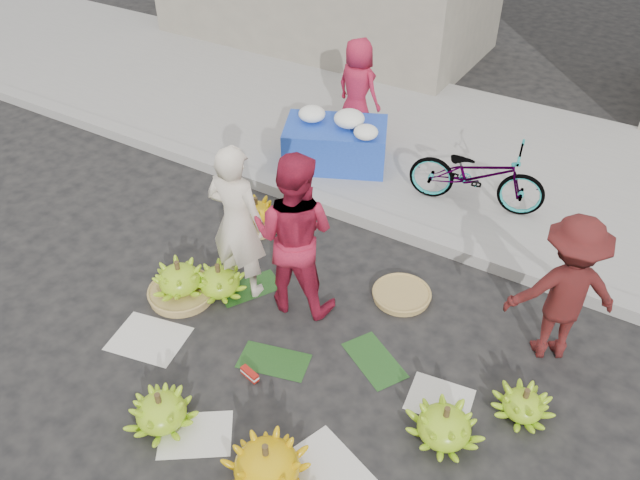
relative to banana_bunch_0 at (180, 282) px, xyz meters
The scene contains 21 objects.
ground 1.45m from the banana_bunch_0, ahead, with size 80.00×80.00×0.00m, color black.
curb 2.60m from the banana_bunch_0, 56.50° to the left, with size 40.00×0.25×0.15m, color gray.
sidewalk 4.50m from the banana_bunch_0, 71.44° to the left, with size 40.00×4.00×0.12m, color gray.
newspaper_scatter 1.67m from the banana_bunch_0, 30.35° to the right, with size 3.20×1.80×0.00m, color silver, non-canonical shape.
banana_leaves 1.36m from the banana_bunch_0, ahead, with size 2.00×1.00×0.00m, color #184115, non-canonical shape.
banana_bunch_0 is the anchor object (origin of this frame).
banana_bunch_1 1.58m from the banana_bunch_0, 54.42° to the right, with size 0.65×0.65×0.37m.
banana_bunch_2 2.34m from the banana_bunch_0, 32.33° to the right, with size 0.74×0.74×0.43m.
banana_bunch_4 3.00m from the banana_bunch_0, ahead, with size 0.78×0.78×0.38m.
banana_bunch_5 3.50m from the banana_bunch_0, ahead, with size 0.64×0.64×0.31m.
banana_bunch_6 0.40m from the banana_bunch_0, 40.72° to the left, with size 0.76×0.76×0.37m.
banana_bunch_7 1.41m from the banana_bunch_0, 92.28° to the left, with size 0.65×0.65×0.41m.
basket_spare 2.30m from the banana_bunch_0, 30.84° to the left, with size 0.59×0.59×0.07m, color olive.
incense_stack 1.36m from the banana_bunch_0, 22.09° to the right, with size 0.19×0.06×0.08m, color #A81A11.
vendor_cream 0.92m from the banana_bunch_0, 43.56° to the left, with size 0.62×0.41×1.71m, color beige.
vendor_red 1.37m from the banana_bunch_0, 27.67° to the left, with size 0.85×0.66×1.74m, color #B81C38.
man_striped 3.72m from the banana_bunch_0, 19.77° to the left, with size 0.98×0.56×1.52m, color maroon.
flower_table 3.03m from the banana_bunch_0, 88.08° to the left, with size 1.55×1.31×0.77m.
grey_bucket 3.13m from the banana_bunch_0, 100.70° to the left, with size 0.27×0.27×0.30m, color slate.
flower_vendor 3.91m from the banana_bunch_0, 90.73° to the left, with size 0.69×0.45×1.42m, color #B81C38.
bicycle 3.67m from the banana_bunch_0, 56.14° to the left, with size 1.62×0.57×0.85m, color gray.
Camera 1 is at (2.31, -3.31, 4.47)m, focal length 35.00 mm.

